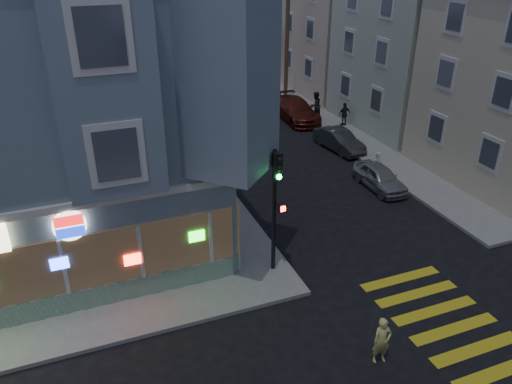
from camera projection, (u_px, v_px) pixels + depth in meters
ground at (251, 358)px, 14.84m from camera, size 120.00×120.00×0.00m
sidewalk_ne at (411, 89)px, 41.39m from camera, size 24.00×42.00×0.15m
corner_building at (6, 93)px, 19.38m from camera, size 14.60×14.60×11.40m
row_house_b at (445, 39)px, 32.03m from camera, size 12.00×8.60×10.50m
row_house_c at (367, 30)px, 39.84m from camera, size 12.00×8.60×9.00m
row_house_d at (315, 8)px, 46.97m from camera, size 12.00×8.60×10.50m
utility_pole at (287, 36)px, 36.50m from camera, size 2.20×0.30×9.00m
street_tree_near at (259, 35)px, 41.94m from camera, size 3.00×3.00×5.30m
street_tree_far at (229, 22)px, 48.58m from camera, size 3.00×3.00×5.30m
running_child at (382, 341)px, 14.43m from camera, size 0.60×0.44×1.53m
pedestrian_a at (315, 105)px, 33.84m from camera, size 1.10×0.99×1.86m
pedestrian_b at (344, 114)px, 32.67m from camera, size 0.92×0.43×1.53m
parked_car_a at (380, 177)px, 24.75m from camera, size 1.42×3.47×1.18m
parked_car_b at (339, 140)px, 29.28m from camera, size 1.74×3.80×1.21m
parked_car_c at (296, 110)px, 34.13m from camera, size 2.19×5.08×1.46m
parked_car_d at (248, 94)px, 37.98m from camera, size 2.65×4.88×1.30m
traffic_signal at (276, 193)px, 17.12m from camera, size 0.58×0.53×4.76m
fire_hydrant at (378, 159)px, 26.88m from camera, size 0.48×0.28×0.83m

